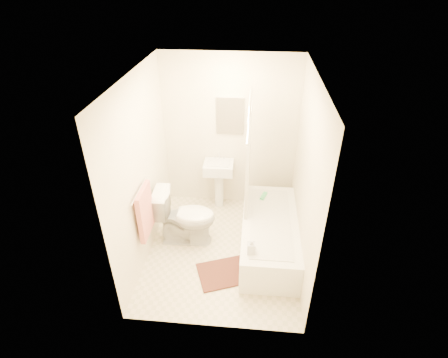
# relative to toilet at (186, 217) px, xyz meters

# --- Properties ---
(floor) EXTENTS (2.40, 2.40, 0.00)m
(floor) POSITION_rel_toilet_xyz_m (0.53, -0.17, -0.41)
(floor) COLOR beige
(floor) RESTS_ON ground
(ceiling) EXTENTS (2.40, 2.40, 0.00)m
(ceiling) POSITION_rel_toilet_xyz_m (0.53, -0.17, 1.99)
(ceiling) COLOR white
(ceiling) RESTS_ON ground
(wall_back) EXTENTS (2.00, 0.02, 2.40)m
(wall_back) POSITION_rel_toilet_xyz_m (0.53, 1.03, 0.79)
(wall_back) COLOR beige
(wall_back) RESTS_ON ground
(wall_left) EXTENTS (0.02, 2.40, 2.40)m
(wall_left) POSITION_rel_toilet_xyz_m (-0.47, -0.17, 0.79)
(wall_left) COLOR beige
(wall_left) RESTS_ON ground
(wall_right) EXTENTS (0.02, 2.40, 2.40)m
(wall_right) POSITION_rel_toilet_xyz_m (1.53, -0.17, 0.79)
(wall_right) COLOR beige
(wall_right) RESTS_ON ground
(mirror) EXTENTS (0.40, 0.03, 0.55)m
(mirror) POSITION_rel_toilet_xyz_m (0.53, 1.01, 1.09)
(mirror) COLOR white
(mirror) RESTS_ON wall_back
(curtain_rod) EXTENTS (0.03, 1.70, 0.03)m
(curtain_rod) POSITION_rel_toilet_xyz_m (0.83, -0.07, 1.59)
(curtain_rod) COLOR silver
(curtain_rod) RESTS_ON wall_back
(shower_curtain) EXTENTS (0.04, 0.80, 1.55)m
(shower_curtain) POSITION_rel_toilet_xyz_m (0.83, 0.33, 0.81)
(shower_curtain) COLOR silver
(shower_curtain) RESTS_ON curtain_rod
(towel_bar) EXTENTS (0.02, 0.60, 0.02)m
(towel_bar) POSITION_rel_toilet_xyz_m (-0.43, -0.42, 0.69)
(towel_bar) COLOR silver
(towel_bar) RESTS_ON wall_left
(towel) EXTENTS (0.06, 0.45, 0.66)m
(towel) POSITION_rel_toilet_xyz_m (-0.40, -0.42, 0.37)
(towel) COLOR #CC7266
(towel) RESTS_ON towel_bar
(toilet_paper) EXTENTS (0.11, 0.12, 0.12)m
(toilet_paper) POSITION_rel_toilet_xyz_m (-0.40, -0.05, 0.29)
(toilet_paper) COLOR white
(toilet_paper) RESTS_ON wall_left
(toilet) EXTENTS (0.85, 0.50, 0.81)m
(toilet) POSITION_rel_toilet_xyz_m (0.00, 0.00, 0.00)
(toilet) COLOR white
(toilet) RESTS_ON floor
(sink) EXTENTS (0.45, 0.36, 0.88)m
(sink) POSITION_rel_toilet_xyz_m (0.37, 0.86, 0.03)
(sink) COLOR silver
(sink) RESTS_ON floor
(bathtub) EXTENTS (0.73, 1.67, 0.47)m
(bathtub) POSITION_rel_toilet_xyz_m (1.16, -0.07, -0.17)
(bathtub) COLOR white
(bathtub) RESTS_ON floor
(bath_mat) EXTENTS (0.78, 0.68, 0.02)m
(bath_mat) POSITION_rel_toilet_xyz_m (0.59, -0.60, -0.40)
(bath_mat) COLOR #533225
(bath_mat) RESTS_ON floor
(soap_bottle) EXTENTS (0.10, 0.10, 0.21)m
(soap_bottle) POSITION_rel_toilet_xyz_m (0.92, -0.68, 0.17)
(soap_bottle) COLOR silver
(soap_bottle) RESTS_ON bathtub
(scrub_brush) EXTENTS (0.11, 0.20, 0.04)m
(scrub_brush) POSITION_rel_toilet_xyz_m (1.07, 0.48, 0.08)
(scrub_brush) COLOR #46BF6B
(scrub_brush) RESTS_ON bathtub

